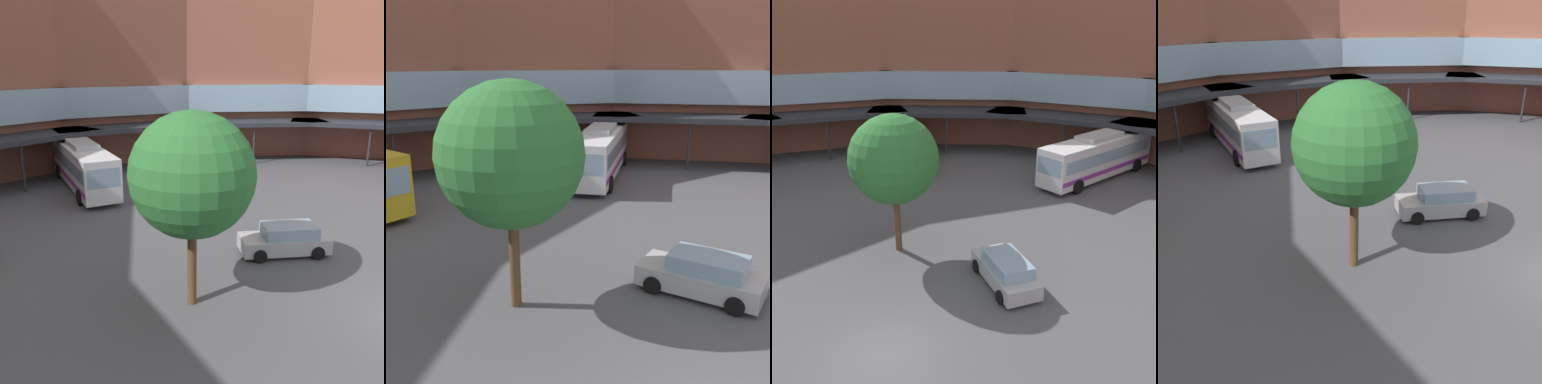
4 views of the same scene
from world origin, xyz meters
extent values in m
cube|color=#93543F|center=(13.05, 30.84, 9.40)|extent=(15.92, 11.27, 18.80)
cube|color=#8CADC6|center=(12.82, 30.29, 6.02)|extent=(14.66, 10.92, 2.63)
cube|color=#282B33|center=(11.10, 26.24, 3.76)|extent=(15.14, 9.43, 0.40)
cylinder|color=#2D2D33|center=(10.48, 24.77, 1.88)|extent=(0.20, 0.20, 3.76)
cube|color=#93543F|center=(0.00, 33.49, 9.40)|extent=(14.75, 6.00, 18.80)
cube|color=#8CADC6|center=(0.00, 32.89, 6.02)|extent=(13.27, 6.24, 2.63)
cube|color=#282B33|center=(0.00, 28.49, 3.76)|extent=(14.75, 4.00, 0.40)
cylinder|color=#2D2D33|center=(0.00, 26.89, 1.88)|extent=(0.20, 0.20, 3.76)
cylinder|color=#2D2D33|center=(-10.48, 24.77, 1.88)|extent=(0.20, 0.20, 3.76)
cube|color=#8CADC6|center=(-9.48, 16.35, 2.34)|extent=(1.76, 1.45, 1.41)
cylinder|color=black|center=(-9.63, 18.50, 0.55)|extent=(0.92, 1.05, 1.10)
cube|color=white|center=(3.47, 24.25, 1.82)|extent=(7.14, 11.79, 2.93)
cube|color=#8CADC6|center=(3.47, 24.25, 2.17)|extent=(6.89, 11.16, 0.94)
cube|color=purple|center=(3.47, 24.25, 0.99)|extent=(7.06, 11.58, 0.35)
cube|color=#8CADC6|center=(1.05, 18.91, 2.17)|extent=(2.04, 1.01, 1.29)
cube|color=#B2B2B7|center=(3.47, 24.25, 3.46)|extent=(3.34, 4.59, 0.36)
cylinder|color=black|center=(2.94, 20.07, 0.55)|extent=(0.73, 1.13, 1.10)
cylinder|color=black|center=(0.68, 21.10, 0.55)|extent=(0.73, 1.13, 1.10)
cylinder|color=black|center=(6.26, 27.39, 0.55)|extent=(0.73, 1.13, 1.10)
cylinder|color=black|center=(4.00, 28.42, 0.55)|extent=(0.73, 1.13, 1.10)
cube|color=#B7B7BC|center=(2.35, 6.66, 0.55)|extent=(4.43, 4.34, 0.75)
cube|color=#8CADC6|center=(2.53, 6.48, 1.23)|extent=(3.00, 2.97, 0.60)
cylinder|color=black|center=(0.68, 7.01, 0.33)|extent=(0.63, 0.61, 0.66)
cylinder|color=black|center=(1.92, 8.31, 0.33)|extent=(0.63, 0.61, 0.66)
cylinder|color=black|center=(2.78, 5.00, 0.33)|extent=(0.63, 0.61, 0.66)
cylinder|color=black|center=(4.02, 6.30, 0.33)|extent=(0.63, 0.61, 0.66)
cylinder|color=brown|center=(-4.21, 7.26, 1.99)|extent=(0.36, 0.36, 3.98)
sphere|color=#2D7233|center=(-4.21, 7.26, 5.28)|extent=(4.75, 4.75, 4.75)
camera|label=1|loc=(-15.91, -2.27, 9.10)|focal=39.81mm
camera|label=2|loc=(-5.31, -7.28, 8.21)|focal=43.64mm
camera|label=3|loc=(8.67, -10.95, 12.16)|focal=41.48mm
camera|label=4|loc=(-16.47, -2.08, 9.97)|focal=40.08mm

